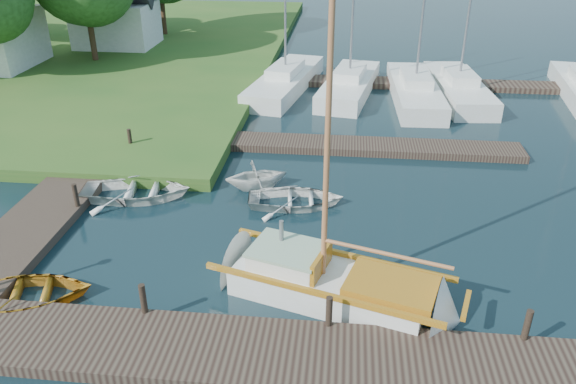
# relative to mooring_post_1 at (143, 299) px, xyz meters

# --- Properties ---
(ground) EXTENTS (160.00, 160.00, 0.00)m
(ground) POSITION_rel_mooring_post_1_xyz_m (3.00, 5.00, -0.70)
(ground) COLOR black
(ground) RESTS_ON ground
(near_dock) EXTENTS (18.00, 2.20, 0.30)m
(near_dock) POSITION_rel_mooring_post_1_xyz_m (3.00, -1.00, -0.55)
(near_dock) COLOR black
(near_dock) RESTS_ON ground
(left_dock) EXTENTS (2.20, 18.00, 0.30)m
(left_dock) POSITION_rel_mooring_post_1_xyz_m (-5.00, 7.00, -0.55)
(left_dock) COLOR black
(left_dock) RESTS_ON ground
(far_dock) EXTENTS (14.00, 1.60, 0.30)m
(far_dock) POSITION_rel_mooring_post_1_xyz_m (5.00, 11.50, -0.55)
(far_dock) COLOR black
(far_dock) RESTS_ON ground
(pontoon) EXTENTS (30.00, 1.60, 0.30)m
(pontoon) POSITION_rel_mooring_post_1_xyz_m (13.00, 21.00, -0.55)
(pontoon) COLOR black
(pontoon) RESTS_ON ground
(mooring_post_1) EXTENTS (0.16, 0.16, 0.80)m
(mooring_post_1) POSITION_rel_mooring_post_1_xyz_m (0.00, 0.00, 0.00)
(mooring_post_1) COLOR black
(mooring_post_1) RESTS_ON near_dock
(mooring_post_2) EXTENTS (0.16, 0.16, 0.80)m
(mooring_post_2) POSITION_rel_mooring_post_1_xyz_m (4.50, 0.00, 0.00)
(mooring_post_2) COLOR black
(mooring_post_2) RESTS_ON near_dock
(mooring_post_3) EXTENTS (0.16, 0.16, 0.80)m
(mooring_post_3) POSITION_rel_mooring_post_1_xyz_m (9.00, 0.00, 0.00)
(mooring_post_3) COLOR black
(mooring_post_3) RESTS_ON near_dock
(mooring_post_4) EXTENTS (0.16, 0.16, 0.80)m
(mooring_post_4) POSITION_rel_mooring_post_1_xyz_m (-4.00, 5.00, 0.00)
(mooring_post_4) COLOR black
(mooring_post_4) RESTS_ON left_dock
(mooring_post_5) EXTENTS (0.16, 0.16, 0.80)m
(mooring_post_5) POSITION_rel_mooring_post_1_xyz_m (-4.00, 10.00, 0.00)
(mooring_post_5) COLOR black
(mooring_post_5) RESTS_ON left_dock
(sailboat) EXTENTS (7.41, 3.95, 9.83)m
(sailboat) POSITION_rel_mooring_post_1_xyz_m (4.63, 1.45, -0.36)
(sailboat) COLOR white
(sailboat) RESTS_ON ground
(dinghy) EXTENTS (3.99, 3.33, 0.71)m
(dinghy) POSITION_rel_mooring_post_1_xyz_m (-3.39, 0.38, -0.34)
(dinghy) COLOR #915512
(dinghy) RESTS_ON ground
(tender_a) EXTENTS (4.03, 3.11, 0.77)m
(tender_a) POSITION_rel_mooring_post_1_xyz_m (-2.47, 6.32, -0.31)
(tender_a) COLOR white
(tender_a) RESTS_ON ground
(tender_b) EXTENTS (2.76, 2.59, 1.17)m
(tender_b) POSITION_rel_mooring_post_1_xyz_m (1.59, 7.51, -0.11)
(tender_b) COLOR white
(tender_b) RESTS_ON ground
(tender_c) EXTENTS (3.47, 2.66, 0.67)m
(tender_c) POSITION_rel_mooring_post_1_xyz_m (3.12, 6.36, -0.37)
(tender_c) COLOR white
(tender_c) RESTS_ON ground
(marina_boat_0) EXTENTS (3.76, 9.06, 11.07)m
(marina_boat_0) POSITION_rel_mooring_post_1_xyz_m (1.31, 19.59, -0.13)
(marina_boat_0) COLOR white
(marina_boat_0) RESTS_ON ground
(marina_boat_1) EXTENTS (3.49, 7.94, 10.30)m
(marina_boat_1) POSITION_rel_mooring_post_1_xyz_m (4.81, 19.19, -0.13)
(marina_boat_1) COLOR white
(marina_boat_1) RESTS_ON ground
(marina_boat_2) EXTENTS (2.47, 8.41, 10.52)m
(marina_boat_2) POSITION_rel_mooring_post_1_xyz_m (8.23, 18.56, -0.13)
(marina_boat_2) COLOR white
(marina_boat_2) RESTS_ON ground
(marina_boat_3) EXTENTS (2.84, 8.13, 10.84)m
(marina_boat_3) POSITION_rel_mooring_post_1_xyz_m (10.56, 19.26, -0.13)
(marina_boat_3) COLOR white
(marina_boat_3) RESTS_ON ground
(house_c) EXTENTS (5.25, 4.00, 5.28)m
(house_c) POSITION_rel_mooring_post_1_xyz_m (-11.00, 27.00, 1.88)
(house_c) COLOR silver
(house_c) RESTS_ON shore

